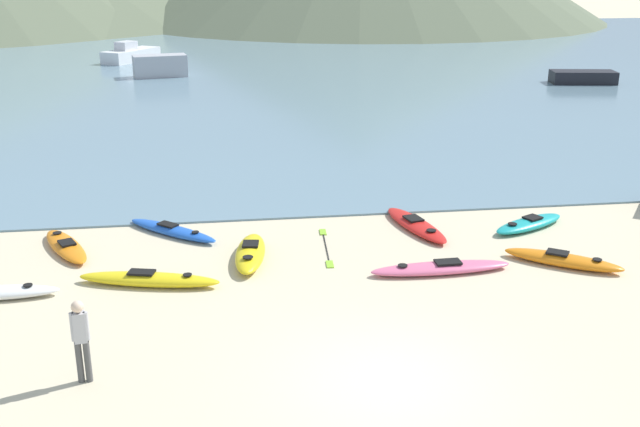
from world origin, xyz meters
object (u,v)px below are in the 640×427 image
object	(u,v)px
moored_boat_2	(413,27)
kayak_on_sand_0	(66,246)
kayak_on_sand_7	(172,230)
kayak_on_sand_8	(563,260)
kayak_on_sand_5	(529,224)
kayak_on_sand_9	(149,279)
kayak_on_sand_1	(250,253)
loose_paddle	(326,247)
person_near_foreground	(81,336)
kayak_on_sand_6	(416,225)
moored_boat_0	(583,77)
moored_boat_1	(160,66)
moored_boat_4	(131,54)
kayak_on_sand_4	(441,268)

from	to	relation	value
moored_boat_2	kayak_on_sand_0	bearing A→B (deg)	-113.37
kayak_on_sand_7	kayak_on_sand_8	xyz separation A→B (m)	(9.85, -3.61, 0.03)
kayak_on_sand_5	kayak_on_sand_9	world-z (taller)	kayak_on_sand_9
kayak_on_sand_1	kayak_on_sand_9	bearing A→B (deg)	-152.85
kayak_on_sand_8	loose_paddle	world-z (taller)	kayak_on_sand_8
kayak_on_sand_1	person_near_foreground	distance (m)	6.39
kayak_on_sand_6	moored_boat_0	size ratio (longest dim) A/B	0.81
kayak_on_sand_6	moored_boat_1	size ratio (longest dim) A/B	0.92
kayak_on_sand_9	moored_boat_1	xyz separation A→B (m)	(-1.70, 32.77, 0.59)
kayak_on_sand_9	loose_paddle	xyz separation A→B (m)	(4.50, 1.80, -0.14)
moored_boat_2	loose_paddle	bearing A→B (deg)	-106.94
kayak_on_sand_5	loose_paddle	size ratio (longest dim) A/B	0.96
kayak_on_sand_1	moored_boat_2	size ratio (longest dim) A/B	0.75
moored_boat_4	person_near_foreground	bearing A→B (deg)	-85.56
kayak_on_sand_8	kayak_on_sand_9	distance (m)	10.24
kayak_on_sand_1	moored_boat_1	distance (m)	31.79
kayak_on_sand_1	kayak_on_sand_5	size ratio (longest dim) A/B	1.03
kayak_on_sand_1	moored_boat_0	xyz separation A→B (m)	(21.53, 25.22, 0.25)
moored_boat_4	loose_paddle	xyz separation A→B (m)	(8.82, -38.83, -0.56)
kayak_on_sand_1	moored_boat_1	world-z (taller)	moored_boat_1
moored_boat_2	loose_paddle	world-z (taller)	moored_boat_2
kayak_on_sand_8	kayak_on_sand_9	size ratio (longest dim) A/B	0.81
kayak_on_sand_5	kayak_on_sand_0	bearing A→B (deg)	179.78
kayak_on_sand_0	moored_boat_1	distance (m)	30.23
kayak_on_sand_1	kayak_on_sand_9	size ratio (longest dim) A/B	0.79
kayak_on_sand_9	person_near_foreground	distance (m)	4.31
kayak_on_sand_6	moored_boat_0	world-z (taller)	moored_boat_0
kayak_on_sand_6	moored_boat_2	bearing A→B (deg)	75.38
person_near_foreground	loose_paddle	size ratio (longest dim) A/B	0.58
kayak_on_sand_5	kayak_on_sand_6	xyz separation A→B (m)	(-3.22, 0.40, -0.02)
kayak_on_sand_7	moored_boat_2	bearing A→B (deg)	68.75
person_near_foreground	kayak_on_sand_0	bearing A→B (deg)	102.66
kayak_on_sand_6	person_near_foreground	world-z (taller)	person_near_foreground
person_near_foreground	kayak_on_sand_5	bearing A→B (deg)	30.48
kayak_on_sand_0	person_near_foreground	world-z (taller)	person_near_foreground
kayak_on_sand_5	kayak_on_sand_8	size ratio (longest dim) A/B	0.96
person_near_foreground	moored_boat_0	bearing A→B (deg)	50.99
kayak_on_sand_7	moored_boat_0	world-z (taller)	moored_boat_0
kayak_on_sand_4	kayak_on_sand_5	bearing A→B (deg)	38.59
moored_boat_2	person_near_foreground	bearing A→B (deg)	-109.86
kayak_on_sand_8	person_near_foreground	distance (m)	11.78
moored_boat_0	moored_boat_1	world-z (taller)	moored_boat_1
kayak_on_sand_1	kayak_on_sand_4	distance (m)	4.83
moored_boat_0	loose_paddle	size ratio (longest dim) A/B	1.44
kayak_on_sand_0	kayak_on_sand_4	distance (m)	9.81
kayak_on_sand_0	person_near_foreground	bearing A→B (deg)	-77.34
kayak_on_sand_4	moored_boat_4	xyz separation A→B (m)	(-11.37, 40.86, 0.45)
kayak_on_sand_0	moored_boat_1	size ratio (longest dim) A/B	0.80
moored_boat_1	moored_boat_4	bearing A→B (deg)	108.45
moored_boat_4	kayak_on_sand_4	bearing A→B (deg)	-74.45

